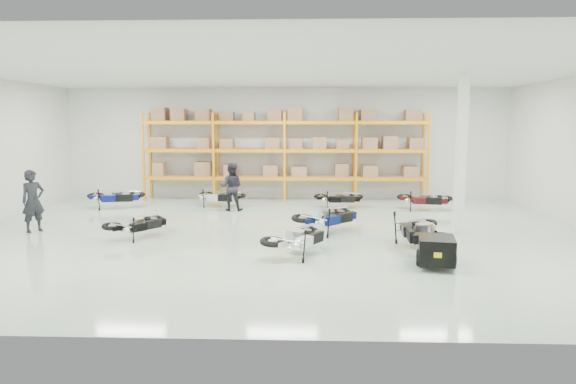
{
  "coord_description": "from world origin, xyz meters",
  "views": [
    {
      "loc": [
        0.85,
        -14.07,
        3.15
      ],
      "look_at": [
        0.32,
        0.79,
        1.1
      ],
      "focal_mm": 32.0,
      "sensor_mm": 36.0,
      "label": 1
    }
  ],
  "objects_px": {
    "trailer": "(436,250)",
    "moto_back_d": "(425,196)",
    "moto_back_a": "(115,193)",
    "moto_blue_centre": "(328,213)",
    "moto_black_far_left": "(138,220)",
    "moto_touring_right": "(420,226)",
    "moto_silver_left": "(298,233)",
    "person_back": "(231,187)",
    "moto_back_c": "(339,195)",
    "person_left": "(33,201)",
    "moto_back_b": "(220,193)"
  },
  "relations": [
    {
      "from": "moto_back_d",
      "to": "moto_back_a",
      "type": "bearing_deg",
      "value": 103.02
    },
    {
      "from": "moto_silver_left",
      "to": "moto_back_b",
      "type": "distance_m",
      "value": 7.58
    },
    {
      "from": "moto_back_c",
      "to": "person_left",
      "type": "relative_size",
      "value": 0.87
    },
    {
      "from": "person_left",
      "to": "moto_back_c",
      "type": "bearing_deg",
      "value": -26.35
    },
    {
      "from": "moto_blue_centre",
      "to": "person_left",
      "type": "relative_size",
      "value": 1.05
    },
    {
      "from": "moto_touring_right",
      "to": "person_back",
      "type": "bearing_deg",
      "value": 137.91
    },
    {
      "from": "trailer",
      "to": "moto_back_b",
      "type": "distance_m",
      "value": 9.9
    },
    {
      "from": "moto_back_a",
      "to": "moto_back_b",
      "type": "bearing_deg",
      "value": -94.24
    },
    {
      "from": "moto_silver_left",
      "to": "person_left",
      "type": "xyz_separation_m",
      "value": [
        -7.63,
        2.39,
        0.36
      ]
    },
    {
      "from": "moto_silver_left",
      "to": "moto_back_b",
      "type": "xyz_separation_m",
      "value": [
        -3.03,
        6.95,
        -0.04
      ]
    },
    {
      "from": "moto_blue_centre",
      "to": "moto_back_a",
      "type": "xyz_separation_m",
      "value": [
        -7.6,
        3.92,
        -0.03
      ]
    },
    {
      "from": "moto_blue_centre",
      "to": "person_left",
      "type": "distance_m",
      "value": 8.45
    },
    {
      "from": "trailer",
      "to": "person_back",
      "type": "relative_size",
      "value": 0.97
    },
    {
      "from": "moto_back_b",
      "to": "person_back",
      "type": "relative_size",
      "value": 0.96
    },
    {
      "from": "moto_blue_centre",
      "to": "moto_back_d",
      "type": "xyz_separation_m",
      "value": [
        3.6,
        3.88,
        -0.06
      ]
    },
    {
      "from": "trailer",
      "to": "moto_blue_centre",
      "type": "bearing_deg",
      "value": 133.13
    },
    {
      "from": "moto_back_a",
      "to": "moto_back_c",
      "type": "bearing_deg",
      "value": -99.04
    },
    {
      "from": "trailer",
      "to": "moto_back_d",
      "type": "xyz_separation_m",
      "value": [
        1.4,
        7.34,
        0.12
      ]
    },
    {
      "from": "moto_blue_centre",
      "to": "moto_back_d",
      "type": "bearing_deg",
      "value": -86.53
    },
    {
      "from": "moto_back_d",
      "to": "moto_back_c",
      "type": "bearing_deg",
      "value": 96.19
    },
    {
      "from": "moto_black_far_left",
      "to": "trailer",
      "type": "xyz_separation_m",
      "value": [
        7.39,
        -2.6,
        -0.1
      ]
    },
    {
      "from": "moto_back_d",
      "to": "moto_touring_right",
      "type": "bearing_deg",
      "value": 179.51
    },
    {
      "from": "moto_back_d",
      "to": "moto_blue_centre",
      "type": "bearing_deg",
      "value": 150.4
    },
    {
      "from": "moto_black_far_left",
      "to": "trailer",
      "type": "bearing_deg",
      "value": -162.4
    },
    {
      "from": "trailer",
      "to": "moto_back_c",
      "type": "xyz_separation_m",
      "value": [
        -1.63,
        7.71,
        0.09
      ]
    },
    {
      "from": "moto_touring_right",
      "to": "person_left",
      "type": "height_order",
      "value": "person_left"
    },
    {
      "from": "moto_silver_left",
      "to": "moto_back_a",
      "type": "height_order",
      "value": "moto_back_a"
    },
    {
      "from": "person_left",
      "to": "moto_blue_centre",
      "type": "bearing_deg",
      "value": -51.36
    },
    {
      "from": "moto_back_b",
      "to": "person_back",
      "type": "xyz_separation_m",
      "value": [
        0.56,
        -0.82,
        0.35
      ]
    },
    {
      "from": "moto_blue_centre",
      "to": "moto_silver_left",
      "type": "xyz_separation_m",
      "value": [
        -0.81,
        -2.56,
        -0.04
      ]
    },
    {
      "from": "moto_touring_right",
      "to": "moto_back_a",
      "type": "distance_m",
      "value": 11.38
    },
    {
      "from": "moto_back_b",
      "to": "person_back",
      "type": "distance_m",
      "value": 1.05
    },
    {
      "from": "person_left",
      "to": "person_back",
      "type": "distance_m",
      "value": 6.37
    },
    {
      "from": "moto_black_far_left",
      "to": "person_left",
      "type": "bearing_deg",
      "value": 24.91
    },
    {
      "from": "person_back",
      "to": "moto_black_far_left",
      "type": "bearing_deg",
      "value": 68.92
    },
    {
      "from": "moto_back_d",
      "to": "person_back",
      "type": "bearing_deg",
      "value": 105.8
    },
    {
      "from": "moto_blue_centre",
      "to": "moto_black_far_left",
      "type": "distance_m",
      "value": 5.27
    },
    {
      "from": "moto_silver_left",
      "to": "person_left",
      "type": "bearing_deg",
      "value": 15.34
    },
    {
      "from": "person_left",
      "to": "person_back",
      "type": "bearing_deg",
      "value": -16.54
    },
    {
      "from": "moto_silver_left",
      "to": "moto_back_c",
      "type": "xyz_separation_m",
      "value": [
        1.38,
        6.81,
        -0.06
      ]
    },
    {
      "from": "moto_back_d",
      "to": "moto_silver_left",
      "type": "bearing_deg",
      "value": 158.84
    },
    {
      "from": "moto_back_a",
      "to": "moto_back_b",
      "type": "relative_size",
      "value": 1.1
    },
    {
      "from": "trailer",
      "to": "moto_back_a",
      "type": "height_order",
      "value": "moto_back_a"
    },
    {
      "from": "moto_silver_left",
      "to": "moto_black_far_left",
      "type": "relative_size",
      "value": 1.1
    },
    {
      "from": "moto_silver_left",
      "to": "moto_back_d",
      "type": "xyz_separation_m",
      "value": [
        4.41,
        6.44,
        -0.03
      ]
    },
    {
      "from": "moto_silver_left",
      "to": "moto_back_c",
      "type": "distance_m",
      "value": 6.95
    },
    {
      "from": "moto_silver_left",
      "to": "person_back",
      "type": "xyz_separation_m",
      "value": [
        -2.48,
        6.13,
        0.31
      ]
    },
    {
      "from": "moto_touring_right",
      "to": "moto_back_c",
      "type": "height_order",
      "value": "moto_touring_right"
    },
    {
      "from": "moto_touring_right",
      "to": "moto_back_d",
      "type": "height_order",
      "value": "moto_touring_right"
    },
    {
      "from": "moto_blue_centre",
      "to": "person_back",
      "type": "bearing_deg",
      "value": -1.09
    }
  ]
}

